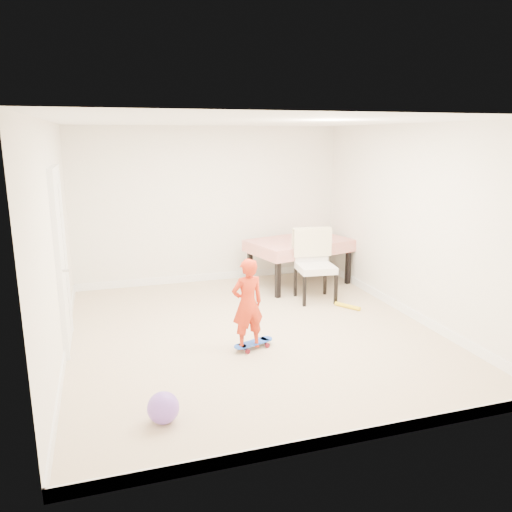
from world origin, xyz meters
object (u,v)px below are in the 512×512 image
object	(u,v)px
dining_chair	(316,266)
dining_table	(299,262)
skateboard	(254,345)
balloon	(163,408)
child	(248,307)

from	to	relation	value
dining_chair	dining_table	bearing A→B (deg)	89.97
skateboard	dining_table	bearing A→B (deg)	37.46
skateboard	balloon	xyz separation A→B (m)	(-1.21, -1.26, 0.10)
dining_table	skateboard	world-z (taller)	dining_table
child	balloon	distance (m)	1.71
child	balloon	size ratio (longest dim) A/B	3.82
skateboard	child	bearing A→B (deg)	-179.66
child	balloon	bearing A→B (deg)	37.69
balloon	dining_table	bearing A→B (deg)	52.65
balloon	skateboard	bearing A→B (deg)	46.25
dining_chair	child	world-z (taller)	dining_chair
dining_chair	child	distance (m)	2.09
dining_chair	skateboard	xyz separation A→B (m)	(-1.42, -1.43, -0.50)
dining_table	child	distance (m)	2.81
skateboard	dining_chair	bearing A→B (deg)	25.99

